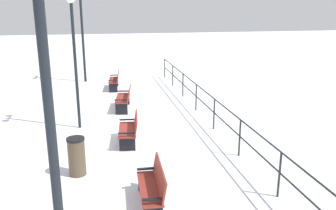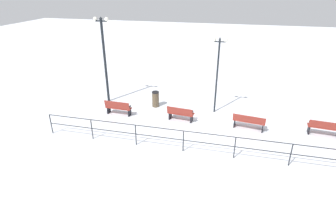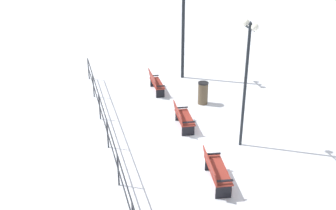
{
  "view_description": "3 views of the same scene",
  "coord_description": "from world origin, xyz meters",
  "views": [
    {
      "loc": [
        0.78,
        12.16,
        4.15
      ],
      "look_at": [
        -1.49,
        0.63,
        0.8
      ],
      "focal_mm": 38.1,
      "sensor_mm": 36.0,
      "label": 1
    },
    {
      "loc": [
        -13.21,
        -0.64,
        7.07
      ],
      "look_at": [
        -0.63,
        2.42,
        1.15
      ],
      "focal_mm": 28.69,
      "sensor_mm": 36.0,
      "label": 2
    },
    {
      "loc": [
        -4.27,
        -11.26,
        7.36
      ],
      "look_at": [
        -0.51,
        2.3,
        0.81
      ],
      "focal_mm": 43.62,
      "sensor_mm": 36.0,
      "label": 3
    }
  ],
  "objects": [
    {
      "name": "bench_nearest",
      "position": [
        0.0,
        -5.49,
        0.48
      ],
      "size": [
        0.64,
        1.61,
        0.89
      ],
      "rotation": [
        0.0,
        0.0,
        -0.09
      ],
      "color": "maroon",
      "rests_on": "ground"
    },
    {
      "name": "bench_second",
      "position": [
        -0.18,
        -1.82,
        0.47
      ],
      "size": [
        0.8,
        1.71,
        0.87
      ],
      "rotation": [
        0.0,
        0.0,
        -0.14
      ],
      "color": "maroon",
      "rests_on": "ground"
    },
    {
      "name": "lamppost_middle",
      "position": [
        1.53,
        0.09,
        3.05
      ],
      "size": [
        0.24,
        0.86,
        4.41
      ],
      "color": "black",
      "rests_on": "ground"
    },
    {
      "name": "waterfront_railing",
      "position": [
        -2.99,
        0.0,
        0.74
      ],
      "size": [
        0.05,
        15.96,
        1.08
      ],
      "color": "#26282D",
      "rests_on": "ground"
    },
    {
      "name": "bench_fourth",
      "position": [
        -0.21,
        5.5,
        0.47
      ],
      "size": [
        0.54,
        1.55,
        0.9
      ],
      "rotation": [
        0.0,
        0.0,
        -0.04
      ],
      "color": "maroon",
      "rests_on": "ground"
    },
    {
      "name": "bench_third",
      "position": [
        -0.06,
        1.84,
        0.44
      ],
      "size": [
        0.71,
        1.51,
        0.87
      ],
      "rotation": [
        0.0,
        0.0,
        -0.1
      ],
      "color": "maroon",
      "rests_on": "ground"
    },
    {
      "name": "ground_plane",
      "position": [
        0.0,
        0.0,
        0.0
      ],
      "size": [
        80.0,
        80.0,
        0.0
      ],
      "primitive_type": "plane",
      "color": "white",
      "rests_on": "ground"
    },
    {
      "name": "trash_bin",
      "position": [
        1.44,
        3.72,
        0.49
      ],
      "size": [
        0.44,
        0.44,
        0.98
      ],
      "color": "brown",
      "rests_on": "ground"
    },
    {
      "name": "lamppost_far",
      "position": [
        1.53,
        6.94,
        3.2
      ],
      "size": [
        0.24,
        0.95,
        5.29
      ],
      "color": "black",
      "rests_on": "ground"
    }
  ]
}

